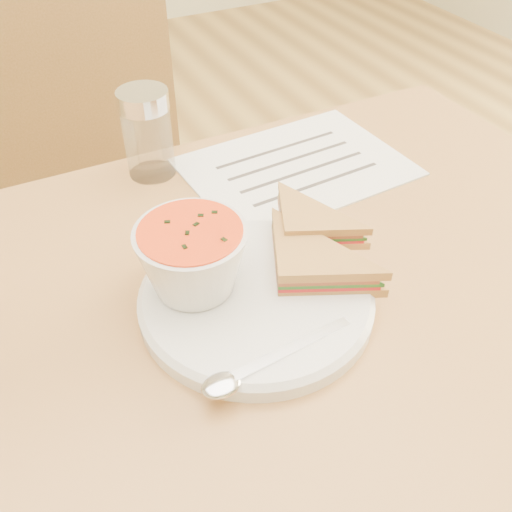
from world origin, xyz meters
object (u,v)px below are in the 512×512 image
dining_table (266,470)px  condiment_shaker (148,134)px  chair_far (126,244)px  plate (256,299)px  soup_bowl (193,262)px

dining_table → condiment_shaker: 0.53m
chair_far → condiment_shaker: (0.02, -0.21, 0.34)m
dining_table → chair_far: size_ratio=1.07×
dining_table → condiment_shaker: bearing=96.1°
chair_far → plate: 0.59m
dining_table → plate: (-0.02, -0.00, 0.38)m
chair_far → condiment_shaker: chair_far is taller
condiment_shaker → chair_far: bearing=95.3°
soup_bowl → condiment_shaker: 0.27m
condiment_shaker → soup_bowl: bearing=-98.8°
soup_bowl → condiment_shaker: condiment_shaker is taller
chair_far → plate: bearing=89.4°
dining_table → condiment_shaker: condiment_shaker is taller
plate → condiment_shaker: (-0.01, 0.30, 0.05)m
chair_far → condiment_shaker: size_ratio=7.60×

